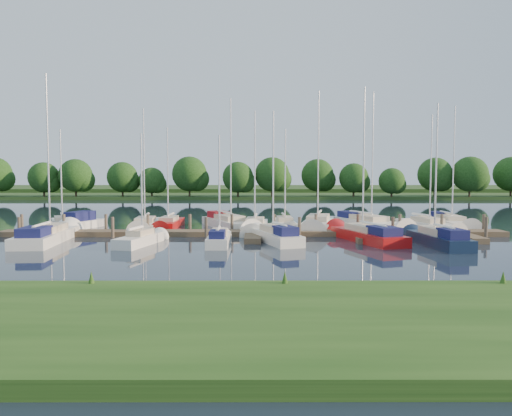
{
  "coord_description": "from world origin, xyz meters",
  "views": [
    {
      "loc": [
        0.2,
        -31.48,
        4.96
      ],
      "look_at": [
        0.25,
        8.0,
        2.2
      ],
      "focal_mm": 35.0,
      "sensor_mm": 36.0,
      "label": 1
    }
  ],
  "objects_px": {
    "sailboat_s_2": "(219,240)",
    "dock": "(253,234)",
    "motorboat": "(79,224)",
    "sailboat_n_0": "(62,225)",
    "sailboat_n_5": "(255,228)"
  },
  "relations": [
    {
      "from": "dock",
      "to": "motorboat",
      "type": "bearing_deg",
      "value": 159.9
    },
    {
      "from": "sailboat_n_0",
      "to": "sailboat_n_5",
      "type": "relative_size",
      "value": 0.87
    },
    {
      "from": "dock",
      "to": "sailboat_n_0",
      "type": "distance_m",
      "value": 18.42
    },
    {
      "from": "motorboat",
      "to": "sailboat_s_2",
      "type": "height_order",
      "value": "sailboat_s_2"
    },
    {
      "from": "sailboat_s_2",
      "to": "dock",
      "type": "bearing_deg",
      "value": 62.57
    },
    {
      "from": "motorboat",
      "to": "sailboat_s_2",
      "type": "relative_size",
      "value": 0.73
    },
    {
      "from": "sailboat_n_0",
      "to": "sailboat_n_5",
      "type": "bearing_deg",
      "value": 147.48
    },
    {
      "from": "dock",
      "to": "motorboat",
      "type": "relative_size",
      "value": 6.9
    },
    {
      "from": "dock",
      "to": "sailboat_s_2",
      "type": "bearing_deg",
      "value": -117.63
    },
    {
      "from": "motorboat",
      "to": "sailboat_n_5",
      "type": "relative_size",
      "value": 0.55
    },
    {
      "from": "sailboat_n_0",
      "to": "motorboat",
      "type": "bearing_deg",
      "value": 139.6
    },
    {
      "from": "dock",
      "to": "sailboat_s_2",
      "type": "height_order",
      "value": "sailboat_s_2"
    },
    {
      "from": "sailboat_s_2",
      "to": "sailboat_n_5",
      "type": "bearing_deg",
      "value": 72.71
    },
    {
      "from": "sailboat_n_0",
      "to": "sailboat_s_2",
      "type": "xyz_separation_m",
      "value": [
        15.02,
        -10.66,
        0.05
      ]
    },
    {
      "from": "dock",
      "to": "sailboat_n_0",
      "type": "height_order",
      "value": "sailboat_n_0"
    }
  ]
}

